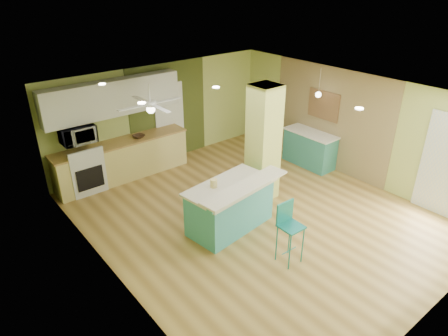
{
  "coord_description": "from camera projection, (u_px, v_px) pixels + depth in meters",
  "views": [
    {
      "loc": [
        -4.84,
        -4.95,
        4.5
      ],
      "look_at": [
        -0.49,
        0.4,
        1.08
      ],
      "focal_mm": 32.0,
      "sensor_mm": 36.0,
      "label": 1
    }
  ],
  "objects": [
    {
      "name": "floor",
      "position": [
        255.0,
        215.0,
        8.18
      ],
      "size": [
        6.0,
        7.0,
        0.01
      ],
      "primitive_type": "cube",
      "color": "olive",
      "rests_on": "ground"
    },
    {
      "name": "ceiling",
      "position": [
        260.0,
        96.0,
        7.06
      ],
      "size": [
        6.0,
        7.0,
        0.01
      ],
      "primitive_type": "cube",
      "color": "white",
      "rests_on": "wall_back"
    },
    {
      "name": "wall_back",
      "position": [
        161.0,
        114.0,
        10.05
      ],
      "size": [
        6.0,
        0.01,
        2.5
      ],
      "primitive_type": "cube",
      "color": "#B5C368",
      "rests_on": "floor"
    },
    {
      "name": "wall_front",
      "position": [
        443.0,
        249.0,
        5.18
      ],
      "size": [
        6.0,
        0.01,
        2.5
      ],
      "primitive_type": "cube",
      "color": "#B5C368",
      "rests_on": "floor"
    },
    {
      "name": "wall_left",
      "position": [
        110.0,
        214.0,
        5.92
      ],
      "size": [
        0.01,
        7.0,
        2.5
      ],
      "primitive_type": "cube",
      "color": "#B5C368",
      "rests_on": "floor"
    },
    {
      "name": "wall_right",
      "position": [
        351.0,
        125.0,
        9.31
      ],
      "size": [
        0.01,
        7.0,
        2.5
      ],
      "primitive_type": "cube",
      "color": "#B5C368",
      "rests_on": "floor"
    },
    {
      "name": "wood_panel",
      "position": [
        329.0,
        119.0,
        9.72
      ],
      "size": [
        0.02,
        3.4,
        2.5
      ],
      "primitive_type": "cube",
      "color": "olive",
      "rests_on": "floor"
    },
    {
      "name": "olive_accent",
      "position": [
        169.0,
        112.0,
        10.15
      ],
      "size": [
        2.2,
        0.02,
        2.5
      ],
      "primitive_type": "cube",
      "color": "#465020",
      "rests_on": "floor"
    },
    {
      "name": "interior_door",
      "position": [
        170.0,
        122.0,
        10.25
      ],
      "size": [
        0.82,
        0.05,
        2.0
      ],
      "primitive_type": "cube",
      "color": "white",
      "rests_on": "floor"
    },
    {
      "name": "french_door",
      "position": [
        448.0,
        167.0,
        7.79
      ],
      "size": [
        0.04,
        1.08,
        2.1
      ],
      "primitive_type": "cube",
      "color": "silver",
      "rests_on": "floor"
    },
    {
      "name": "column",
      "position": [
        263.0,
        144.0,
        8.33
      ],
      "size": [
        0.55,
        0.55,
        2.5
      ],
      "primitive_type": "cube",
      "color": "#CBD361",
      "rests_on": "floor"
    },
    {
      "name": "kitchen_run",
      "position": [
        123.0,
        160.0,
        9.45
      ],
      "size": [
        3.25,
        0.63,
        0.94
      ],
      "color": "#DECA74",
      "rests_on": "floor"
    },
    {
      "name": "stove",
      "position": [
        84.0,
        172.0,
        8.91
      ],
      "size": [
        0.76,
        0.66,
        1.08
      ],
      "color": "white",
      "rests_on": "floor"
    },
    {
      "name": "upper_cabinets",
      "position": [
        113.0,
        98.0,
        8.88
      ],
      "size": [
        3.2,
        0.34,
        0.8
      ],
      "primitive_type": "cube",
      "color": "silver",
      "rests_on": "wall_back"
    },
    {
      "name": "microwave",
      "position": [
        78.0,
        134.0,
        8.52
      ],
      "size": [
        0.7,
        0.48,
        0.39
      ],
      "primitive_type": "imported",
      "color": "silver",
      "rests_on": "wall_back"
    },
    {
      "name": "ceiling_fan",
      "position": [
        150.0,
        104.0,
        8.02
      ],
      "size": [
        1.41,
        1.41,
        0.61
      ],
      "color": "white",
      "rests_on": "ceiling"
    },
    {
      "name": "pendant_lamp",
      "position": [
        318.0,
        94.0,
        9.35
      ],
      "size": [
        0.14,
        0.14,
        0.69
      ],
      "color": "silver",
      "rests_on": "ceiling"
    },
    {
      "name": "wall_decor",
      "position": [
        324.0,
        105.0,
        9.71
      ],
      "size": [
        0.03,
        0.9,
        0.7
      ],
      "primitive_type": "cube",
      "color": "brown",
      "rests_on": "wood_panel"
    },
    {
      "name": "peninsula",
      "position": [
        231.0,
        205.0,
        7.59
      ],
      "size": [
        2.0,
        1.27,
        1.05
      ],
      "rotation": [
        0.0,
        0.0,
        0.13
      ],
      "color": "teal",
      "rests_on": "floor"
    },
    {
      "name": "bar_stool",
      "position": [
        288.0,
        223.0,
        6.61
      ],
      "size": [
        0.38,
        0.38,
        1.11
      ],
      "rotation": [
        0.0,
        0.0,
        -0.03
      ],
      "color": "teal",
      "rests_on": "floor"
    },
    {
      "name": "side_counter",
      "position": [
        309.0,
        148.0,
        10.11
      ],
      "size": [
        0.58,
        1.37,
        0.88
      ],
      "color": "teal",
      "rests_on": "floor"
    },
    {
      "name": "fruit_bowl",
      "position": [
        139.0,
        136.0,
        9.43
      ],
      "size": [
        0.31,
        0.31,
        0.07
      ],
      "primitive_type": "imported",
      "rotation": [
        0.0,
        0.0,
        0.14
      ],
      "color": "#3D2719",
      "rests_on": "kitchen_run"
    },
    {
      "name": "canister",
      "position": [
        214.0,
        183.0,
        7.33
      ],
      "size": [
        0.13,
        0.13,
        0.16
      ],
      "primitive_type": "cylinder",
      "color": "gold",
      "rests_on": "peninsula"
    }
  ]
}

